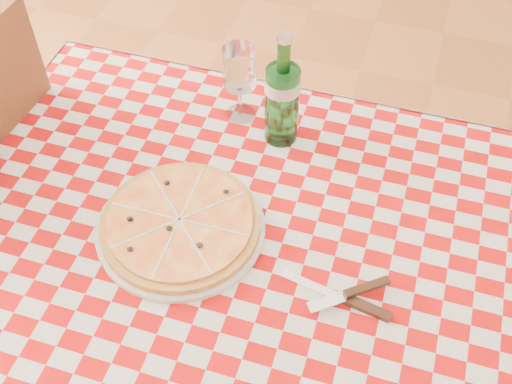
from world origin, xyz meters
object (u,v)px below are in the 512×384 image
at_px(dining_table, 257,265).
at_px(wine_glass, 240,84).
at_px(water_bottle, 282,90).
at_px(pizza_plate, 180,223).

distance_m(dining_table, wine_glass, 0.40).
distance_m(water_bottle, wine_glass, 0.12).
bearing_deg(wine_glass, water_bottle, -20.85).
height_order(pizza_plate, wine_glass, wine_glass).
xyz_separation_m(pizza_plate, water_bottle, (0.12, 0.31, 0.11)).
height_order(dining_table, water_bottle, water_bottle).
relative_size(dining_table, pizza_plate, 3.62).
xyz_separation_m(dining_table, pizza_plate, (-0.15, -0.03, 0.12)).
bearing_deg(dining_table, water_bottle, 96.32).
distance_m(pizza_plate, wine_glass, 0.36).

